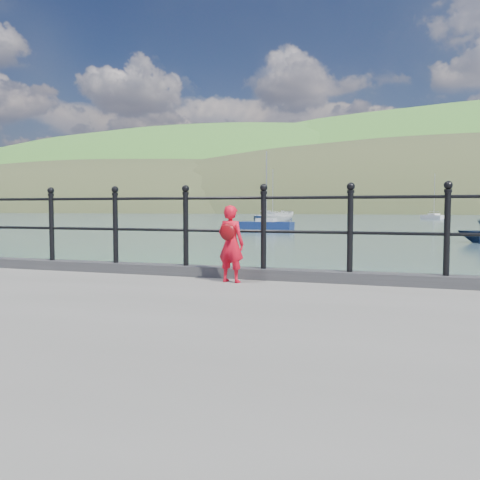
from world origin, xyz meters
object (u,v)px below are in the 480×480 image
(railing, at_px, (224,221))
(sailboat_port, at_px, (266,225))
(launch_white, at_px, (277,218))
(child, at_px, (231,243))
(sailboat_deep, at_px, (434,217))
(sailboat_left, at_px, (273,218))

(railing, bearing_deg, sailboat_port, 104.70)
(launch_white, bearing_deg, child, -41.98)
(railing, height_order, sailboat_port, sailboat_port)
(launch_white, distance_m, sailboat_port, 9.23)
(sailboat_deep, bearing_deg, railing, -39.60)
(sailboat_deep, bearing_deg, sailboat_port, -53.47)
(launch_white, bearing_deg, sailboat_port, -47.72)
(sailboat_port, relative_size, sailboat_deep, 0.90)
(sailboat_port, distance_m, sailboat_deep, 54.80)
(railing, height_order, child, railing)
(child, bearing_deg, sailboat_port, -63.75)
(launch_white, distance_m, sailboat_left, 26.40)
(railing, bearing_deg, child, -59.06)
(child, distance_m, sailboat_deep, 92.10)
(child, bearing_deg, railing, -47.71)
(launch_white, xyz_separation_m, sailboat_left, (-7.26, 25.38, -0.57))
(child, height_order, sailboat_port, sailboat_port)
(launch_white, relative_size, sailboat_port, 0.63)
(railing, xyz_separation_m, launch_white, (-11.58, 48.45, -0.91))
(sailboat_left, xyz_separation_m, sailboat_deep, (25.49, 17.60, 0.00))
(railing, relative_size, launch_white, 3.85)
(sailboat_deep, bearing_deg, launch_white, -58.42)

